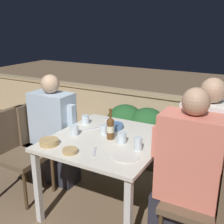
% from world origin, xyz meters
% --- Properties ---
extents(ground_plane, '(16.00, 16.00, 0.00)m').
position_xyz_m(ground_plane, '(0.00, 0.00, 0.00)').
color(ground_plane, '#7A6047').
extents(parapet_wall, '(9.00, 0.18, 0.70)m').
position_xyz_m(parapet_wall, '(0.00, 1.77, 0.36)').
color(parapet_wall, tan).
rests_on(parapet_wall, ground_plane).
extents(dining_table, '(0.96, 1.03, 0.72)m').
position_xyz_m(dining_table, '(0.00, 0.00, 0.63)').
color(dining_table, silver).
rests_on(dining_table, ground_plane).
extents(planter_hedge, '(1.07, 0.47, 0.71)m').
position_xyz_m(planter_hedge, '(-0.03, 1.01, 0.40)').
color(planter_hedge, brown).
rests_on(planter_hedge, ground_plane).
extents(chair_left_near, '(0.46, 0.46, 0.87)m').
position_xyz_m(chair_left_near, '(-0.95, -0.21, 0.52)').
color(chair_left_near, brown).
rests_on(chair_left_near, ground_plane).
extents(chair_left_far, '(0.46, 0.46, 0.87)m').
position_xyz_m(chair_left_far, '(-0.92, 0.15, 0.52)').
color(chair_left_far, brown).
rests_on(chair_left_far, ground_plane).
extents(person_blue_shirt, '(0.51, 0.26, 1.19)m').
position_xyz_m(person_blue_shirt, '(-0.72, 0.15, 0.59)').
color(person_blue_shirt, '#282833').
rests_on(person_blue_shirt, ground_plane).
extents(chair_right_near, '(0.46, 0.46, 0.87)m').
position_xyz_m(chair_right_near, '(0.93, -0.15, 0.52)').
color(chair_right_near, brown).
rests_on(chair_right_near, ground_plane).
extents(person_coral_top, '(0.51, 0.26, 1.29)m').
position_xyz_m(person_coral_top, '(0.73, -0.15, 0.64)').
color(person_coral_top, '#282833').
rests_on(person_coral_top, ground_plane).
extents(person_white_polo, '(0.49, 0.26, 1.31)m').
position_xyz_m(person_white_polo, '(0.79, 0.15, 0.66)').
color(person_white_polo, '#282833').
rests_on(person_white_polo, ground_plane).
extents(beer_bottle, '(0.07, 0.07, 0.27)m').
position_xyz_m(beer_bottle, '(0.03, -0.00, 0.82)').
color(beer_bottle, brown).
rests_on(beer_bottle, dining_table).
extents(plate_0, '(0.21, 0.21, 0.01)m').
position_xyz_m(plate_0, '(0.30, -0.25, 0.72)').
color(plate_0, silver).
rests_on(plate_0, dining_table).
extents(bowl_0, '(0.16, 0.16, 0.05)m').
position_xyz_m(bowl_0, '(-0.36, -0.36, 0.74)').
color(bowl_0, tan).
rests_on(bowl_0, dining_table).
extents(bowl_1, '(0.12, 0.12, 0.03)m').
position_xyz_m(bowl_1, '(-0.11, -0.40, 0.74)').
color(bowl_1, tan).
rests_on(bowl_1, dining_table).
extents(bowl_2, '(0.17, 0.17, 0.05)m').
position_xyz_m(bowl_2, '(-0.06, 0.24, 0.74)').
color(bowl_2, '#4C709E').
rests_on(bowl_2, dining_table).
extents(glass_cup_0, '(0.07, 0.07, 0.09)m').
position_xyz_m(glass_cup_0, '(-0.38, 0.22, 0.76)').
color(glass_cup_0, silver).
rests_on(glass_cup_0, dining_table).
extents(glass_cup_1, '(0.07, 0.07, 0.09)m').
position_xyz_m(glass_cup_1, '(0.42, 0.42, 0.76)').
color(glass_cup_1, silver).
rests_on(glass_cup_1, dining_table).
extents(glass_cup_2, '(0.08, 0.08, 0.09)m').
position_xyz_m(glass_cup_2, '(-0.30, -0.08, 0.76)').
color(glass_cup_2, silver).
rests_on(glass_cup_2, dining_table).
extents(glass_cup_3, '(0.08, 0.08, 0.09)m').
position_xyz_m(glass_cup_3, '(0.15, -0.03, 0.76)').
color(glass_cup_3, silver).
rests_on(glass_cup_3, dining_table).
extents(glass_cup_4, '(0.07, 0.07, 0.08)m').
position_xyz_m(glass_cup_4, '(-0.08, 0.07, 0.76)').
color(glass_cup_4, silver).
rests_on(glass_cup_4, dining_table).
extents(glass_cup_5, '(0.06, 0.06, 0.11)m').
position_xyz_m(glass_cup_5, '(0.33, -0.09, 0.77)').
color(glass_cup_5, silver).
rests_on(glass_cup_5, dining_table).
extents(fork_0, '(0.12, 0.15, 0.01)m').
position_xyz_m(fork_0, '(-0.25, 0.10, 0.72)').
color(fork_0, silver).
rests_on(fork_0, dining_table).
extents(fork_1, '(0.17, 0.06, 0.01)m').
position_xyz_m(fork_1, '(-0.19, 0.40, 0.72)').
color(fork_1, silver).
rests_on(fork_1, dining_table).
extents(fork_2, '(0.09, 0.16, 0.01)m').
position_xyz_m(fork_2, '(0.05, -0.30, 0.72)').
color(fork_2, silver).
rests_on(fork_2, dining_table).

